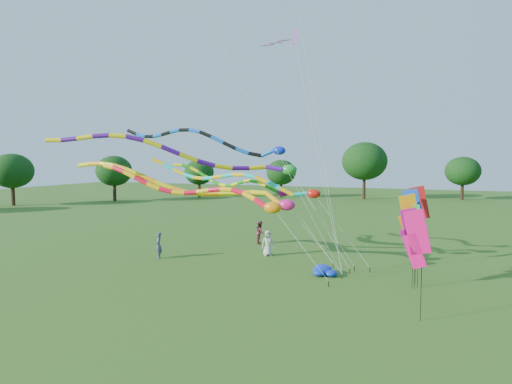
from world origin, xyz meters
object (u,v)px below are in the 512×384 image
(tube_kite_orange, at_px, (200,188))
(blue_nylon_heap, at_px, (325,269))
(person_c, at_px, (260,232))
(tube_kite_red, at_px, (207,192))
(person_b, at_px, (159,245))
(person_a, at_px, (268,243))

(tube_kite_orange, xyz_separation_m, blue_nylon_heap, (7.58, 0.89, -4.60))
(blue_nylon_heap, relative_size, person_c, 1.17)
(tube_kite_red, bearing_deg, blue_nylon_heap, 18.79)
(tube_kite_orange, height_order, blue_nylon_heap, tube_kite_orange)
(person_b, bearing_deg, tube_kite_orange, 49.46)
(person_b, relative_size, person_c, 0.99)
(tube_kite_red, relative_size, tube_kite_orange, 0.84)
(tube_kite_orange, bearing_deg, person_a, 52.60)
(person_b, distance_m, person_c, 8.44)
(tube_kite_red, distance_m, person_a, 6.57)
(tube_kite_orange, xyz_separation_m, person_c, (0.96, 7.82, -3.98))
(tube_kite_orange, distance_m, person_a, 6.45)
(tube_kite_red, xyz_separation_m, blue_nylon_heap, (6.69, 1.71, -4.40))
(blue_nylon_heap, distance_m, person_b, 11.18)
(person_a, height_order, person_c, person_c)
(tube_kite_orange, height_order, person_a, tube_kite_orange)
(tube_kite_red, xyz_separation_m, person_b, (-4.47, 1.53, -3.79))
(person_b, height_order, person_c, person_c)
(tube_kite_orange, bearing_deg, blue_nylon_heap, 4.62)
(blue_nylon_heap, bearing_deg, tube_kite_orange, -173.34)
(person_b, xyz_separation_m, person_c, (4.54, 7.11, 0.01))
(tube_kite_orange, bearing_deg, person_c, 80.96)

